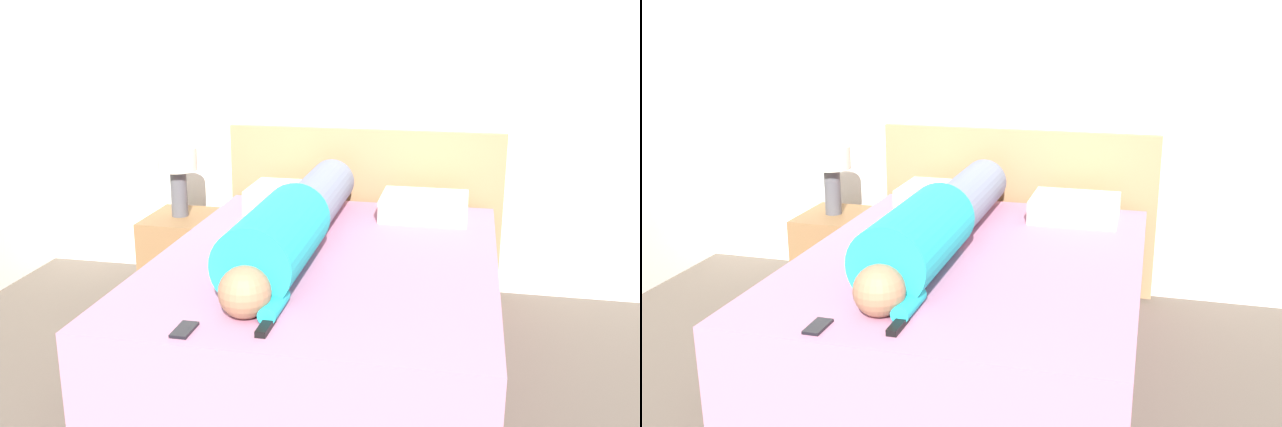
% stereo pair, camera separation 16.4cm
% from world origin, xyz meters
% --- Properties ---
extents(wall_back, '(6.04, 0.06, 2.60)m').
position_xyz_m(wall_back, '(0.00, 3.57, 1.30)').
color(wall_back, white).
rests_on(wall_back, ground_plane).
extents(bed, '(1.56, 2.02, 0.57)m').
position_xyz_m(bed, '(-0.23, 2.37, 0.29)').
color(bed, '#B2708E').
rests_on(bed, ground_plane).
extents(headboard, '(1.68, 0.04, 0.99)m').
position_xyz_m(headboard, '(-0.23, 3.50, 0.50)').
color(headboard, '#A37A51').
rests_on(headboard, ground_plane).
extents(nightstand, '(0.38, 0.47, 0.50)m').
position_xyz_m(nightstand, '(-1.27, 3.10, 0.25)').
color(nightstand, brown).
rests_on(nightstand, ground_plane).
extents(table_lamp, '(0.23, 0.23, 0.41)m').
position_xyz_m(table_lamp, '(-1.27, 3.10, 0.79)').
color(table_lamp, '#4C4C51').
rests_on(table_lamp, nightstand).
extents(person_lying, '(0.33, 1.80, 0.33)m').
position_xyz_m(person_lying, '(-0.39, 2.37, 0.72)').
color(person_lying, '#936B4C').
rests_on(person_lying, bed).
extents(pillow_near_headboard, '(0.50, 0.37, 0.14)m').
position_xyz_m(pillow_near_headboard, '(-0.58, 3.13, 0.64)').
color(pillow_near_headboard, silver).
rests_on(pillow_near_headboard, bed).
extents(pillow_second, '(0.47, 0.37, 0.12)m').
position_xyz_m(pillow_second, '(0.16, 3.13, 0.63)').
color(pillow_second, silver).
rests_on(pillow_second, bed).
extents(tv_remote, '(0.04, 0.15, 0.02)m').
position_xyz_m(tv_remote, '(-0.29, 1.54, 0.58)').
color(tv_remote, black).
rests_on(tv_remote, bed).
extents(cell_phone, '(0.06, 0.13, 0.01)m').
position_xyz_m(cell_phone, '(-0.57, 1.47, 0.58)').
color(cell_phone, black).
rests_on(cell_phone, bed).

